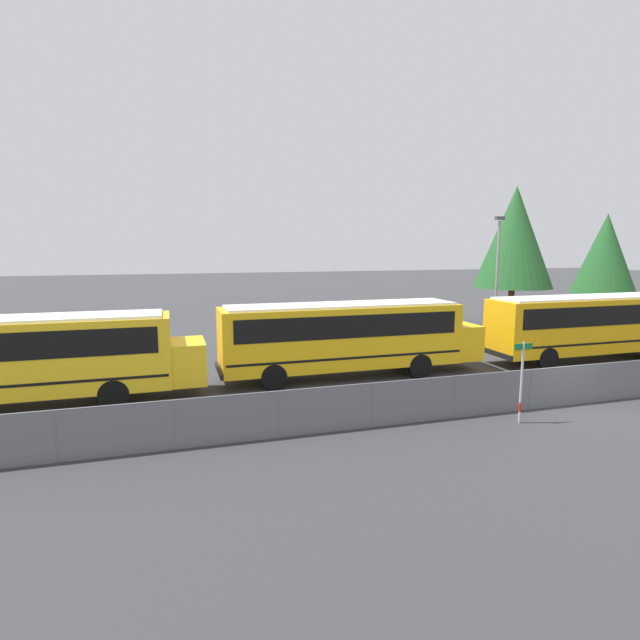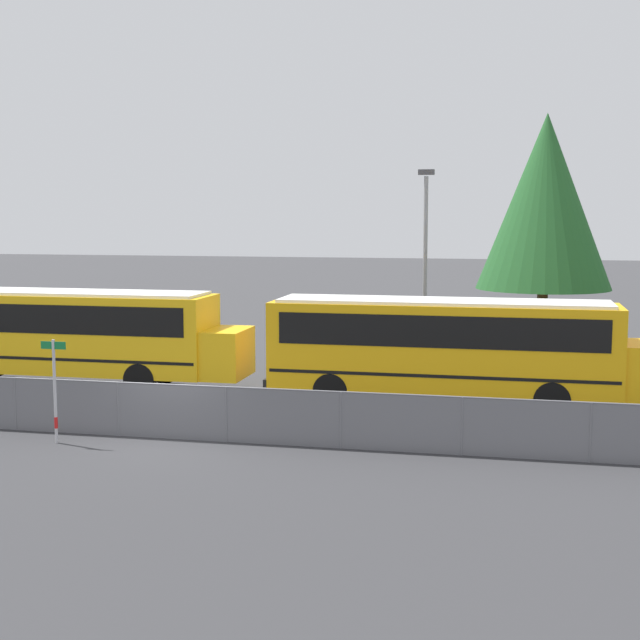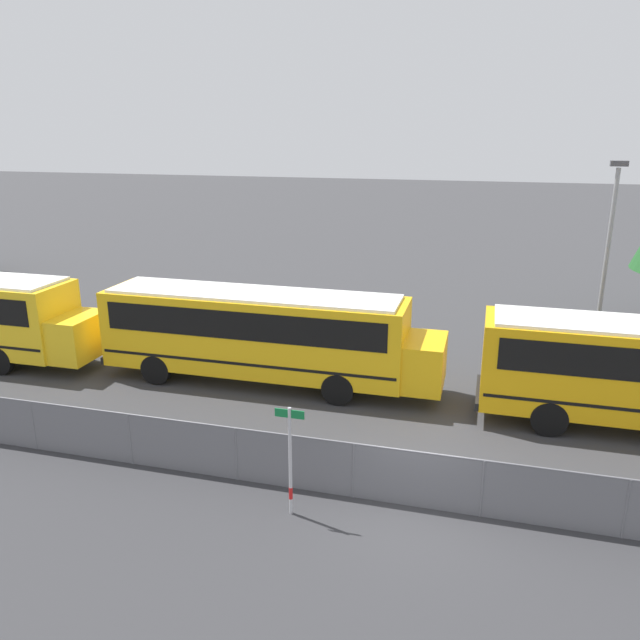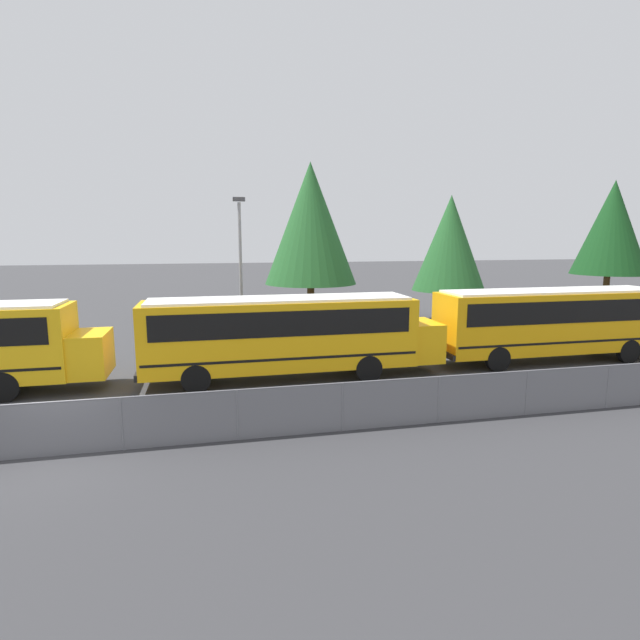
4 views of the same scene
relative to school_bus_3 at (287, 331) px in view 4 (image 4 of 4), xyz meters
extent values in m
plane|color=#38383A|center=(-6.97, -5.81, -2.00)|extent=(200.00, 200.00, 0.00)
cube|color=#9EA0A5|center=(-6.97, -5.81, -1.26)|extent=(89.12, 0.03, 1.48)
cube|color=slate|center=(-6.97, -5.82, -1.26)|extent=(89.12, 0.01, 1.48)
cylinder|color=slate|center=(-6.97, -5.81, -0.52)|extent=(89.12, 0.05, 0.05)
cylinder|color=slate|center=(-5.43, -5.81, -1.26)|extent=(0.07, 0.07, 1.48)
cylinder|color=slate|center=(-2.36, -5.81, -1.26)|extent=(0.07, 0.07, 1.48)
cylinder|color=slate|center=(0.71, -5.81, -1.26)|extent=(0.07, 0.07, 1.48)
cylinder|color=slate|center=(3.78, -5.81, -1.26)|extent=(0.07, 0.07, 1.48)
cylinder|color=slate|center=(6.86, -5.81, -1.26)|extent=(0.07, 0.07, 1.48)
cylinder|color=slate|center=(9.93, -5.81, -1.26)|extent=(0.07, 0.07, 1.48)
cube|color=yellow|center=(-7.46, 0.46, -0.64)|extent=(1.29, 2.24, 1.62)
cylinder|color=black|center=(-10.15, 1.55, -1.45)|extent=(1.09, 0.28, 1.09)
cylinder|color=black|center=(-10.15, -0.64, -1.45)|extent=(1.09, 0.28, 1.09)
cube|color=#EDA80F|center=(-0.26, 0.00, -0.10)|extent=(10.76, 2.43, 2.70)
cube|color=black|center=(-0.26, 0.00, 0.49)|extent=(9.90, 2.47, 0.97)
cube|color=black|center=(-0.26, 0.00, -0.86)|extent=(10.54, 2.46, 0.10)
cube|color=#EDA80F|center=(5.76, 0.00, -0.64)|extent=(1.29, 2.24, 1.62)
cube|color=black|center=(-5.69, 0.00, -1.30)|extent=(0.12, 2.43, 0.24)
cube|color=silver|center=(-0.26, 0.00, 1.30)|extent=(10.22, 2.19, 0.10)
cylinder|color=black|center=(3.07, 1.09, -1.45)|extent=(1.09, 0.28, 1.09)
cylinder|color=black|center=(3.07, -1.09, -1.45)|extent=(1.09, 0.28, 1.09)
cylinder|color=black|center=(-3.60, 1.09, -1.45)|extent=(1.09, 0.28, 1.09)
cylinder|color=black|center=(-3.60, -1.09, -1.45)|extent=(1.09, 0.28, 1.09)
cube|color=orange|center=(12.32, 0.30, -0.10)|extent=(10.76, 2.43, 2.70)
cube|color=black|center=(12.32, 0.30, 0.49)|extent=(9.90, 2.47, 0.97)
cube|color=black|center=(12.32, 0.30, -0.86)|extent=(10.54, 2.46, 0.10)
cube|color=black|center=(6.89, 0.30, -1.30)|extent=(0.12, 2.43, 0.24)
cube|color=silver|center=(12.32, 0.30, 1.30)|extent=(10.22, 2.19, 0.10)
cylinder|color=black|center=(15.66, 1.39, -1.45)|extent=(1.09, 0.28, 1.09)
cylinder|color=black|center=(15.66, -0.80, -1.45)|extent=(1.09, 0.28, 1.09)
cylinder|color=black|center=(8.99, 1.39, -1.45)|extent=(1.09, 0.28, 1.09)
cylinder|color=black|center=(8.99, -0.80, -1.45)|extent=(1.09, 0.28, 1.09)
cylinder|color=gray|center=(-1.41, 6.01, 1.70)|extent=(0.16, 0.16, 7.40)
cube|color=#47474C|center=(-1.41, 6.01, 5.56)|extent=(0.60, 0.24, 0.20)
cylinder|color=#51381E|center=(12.96, 11.79, -0.94)|extent=(0.44, 0.44, 2.12)
cone|color=#235B28|center=(12.96, 11.79, 3.31)|extent=(4.90, 4.90, 6.37)
cylinder|color=#51381E|center=(3.07, 10.31, -0.54)|extent=(0.44, 0.44, 2.91)
cone|color=#235B28|center=(3.07, 10.31, 4.51)|extent=(5.54, 5.54, 7.20)
cylinder|color=#51381E|center=(25.65, 11.74, -0.49)|extent=(0.44, 0.44, 3.01)
cone|color=#144219|center=(25.65, 11.74, 4.39)|extent=(5.18, 5.18, 6.74)
camera|label=1|loc=(-20.79, -20.21, 3.83)|focal=28.00mm
camera|label=2|loc=(1.87, -27.74, 3.99)|focal=50.00mm
camera|label=3|loc=(-5.74, -19.05, 6.77)|focal=35.00mm
camera|label=4|loc=(-3.02, -19.44, 3.71)|focal=28.00mm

